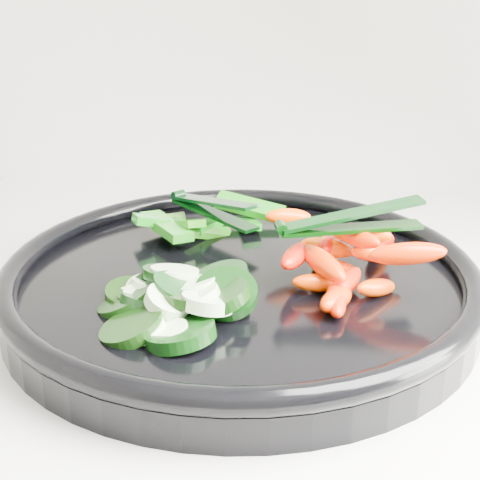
# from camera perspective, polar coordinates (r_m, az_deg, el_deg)

# --- Properties ---
(veggie_tray) EXTENTS (0.39, 0.39, 0.04)m
(veggie_tray) POSITION_cam_1_polar(r_m,az_deg,el_deg) (0.53, 0.00, -3.46)
(veggie_tray) COLOR black
(veggie_tray) RESTS_ON counter
(cucumber_pile) EXTENTS (0.13, 0.12, 0.04)m
(cucumber_pile) POSITION_cam_1_polar(r_m,az_deg,el_deg) (0.48, -5.80, -4.93)
(cucumber_pile) COLOR black
(cucumber_pile) RESTS_ON veggie_tray
(carrot_pile) EXTENTS (0.14, 0.15, 0.05)m
(carrot_pile) POSITION_cam_1_polar(r_m,az_deg,el_deg) (0.52, 8.81, -1.56)
(carrot_pile) COLOR #FF2800
(carrot_pile) RESTS_ON veggie_tray
(pepper_pile) EXTENTS (0.14, 0.11, 0.04)m
(pepper_pile) POSITION_cam_1_polar(r_m,az_deg,el_deg) (0.62, -3.71, 1.49)
(pepper_pile) COLOR #09610B
(pepper_pile) RESTS_ON veggie_tray
(tong_carrot) EXTENTS (0.11, 0.05, 0.02)m
(tong_carrot) POSITION_cam_1_polar(r_m,az_deg,el_deg) (0.51, 9.14, 1.55)
(tong_carrot) COLOR black
(tong_carrot) RESTS_ON carrot_pile
(tong_pepper) EXTENTS (0.09, 0.09, 0.02)m
(tong_pepper) POSITION_cam_1_polar(r_m,az_deg,el_deg) (0.61, -2.53, 2.86)
(tong_pepper) COLOR black
(tong_pepper) RESTS_ON pepper_pile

